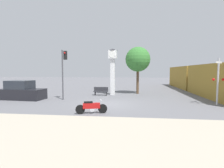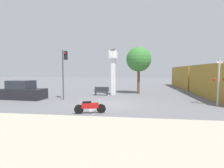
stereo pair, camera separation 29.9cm
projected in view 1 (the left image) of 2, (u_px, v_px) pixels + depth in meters
ground_plane at (109, 104)px, 14.31m from camera, size 120.00×120.00×0.00m
sidewalk_strip at (85, 137)px, 7.02m from camera, size 36.00×6.00×0.10m
motorcycle at (91, 107)px, 11.03m from camera, size 1.94×0.70×0.88m
clock_tower at (113, 65)px, 19.74m from camera, size 1.12×1.12×5.22m
freight_train at (198, 79)px, 23.01m from camera, size 2.80×21.97×3.40m
traffic_light at (64, 66)px, 16.18m from camera, size 0.50×0.35×4.64m
railroad_crossing_signal at (218, 80)px, 13.55m from camera, size 0.90×0.82×3.71m
street_tree at (138, 60)px, 20.48m from camera, size 2.90×2.90×5.52m
bench at (101, 91)px, 19.38m from camera, size 1.60×0.44×0.92m
parked_car at (22, 91)px, 16.63m from camera, size 4.31×2.08×1.80m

